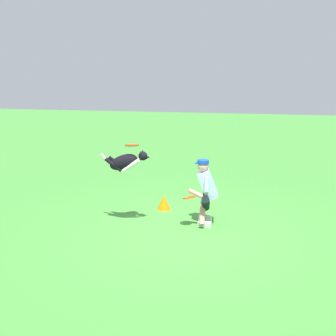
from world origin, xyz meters
TOP-DOWN VIEW (x-y plane):
  - ground_plane at (0.00, 0.00)m, footprint 60.00×60.00m
  - person at (-0.41, -0.54)m, footprint 0.56×0.65m
  - dog at (1.07, -0.14)m, footprint 0.99×0.31m
  - frisbee_flying at (0.94, -0.15)m, footprint 0.30×0.29m
  - frisbee_held at (-0.14, -0.27)m, footprint 0.33×0.33m
  - training_cone at (0.61, -1.15)m, footprint 0.29×0.29m

SIDE VIEW (x-z plane):
  - ground_plane at x=0.00m, z-range 0.00..0.00m
  - training_cone at x=0.61m, z-range 0.00..0.32m
  - frisbee_held at x=-0.14m, z-range 0.56..0.66m
  - person at x=-0.41m, z-range 0.05..1.34m
  - dog at x=1.07m, z-range 1.02..1.49m
  - frisbee_flying at x=0.94m, z-range 1.52..1.64m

